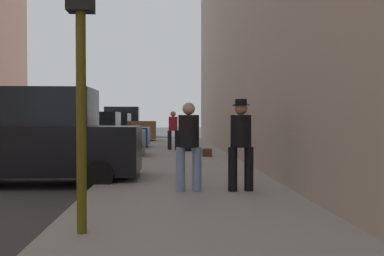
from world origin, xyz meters
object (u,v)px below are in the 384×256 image
rolling_suitcase (186,143)px  traffic_light (81,20)px  parked_blue_sedan (107,133)px  pedestrian_in_red_jacket (173,128)px  parked_bronze_suv (120,126)px  parked_black_suv (43,141)px  pedestrian_in_jeans (189,142)px  pedestrian_with_fedora (241,140)px  fire_hydrant (140,144)px  duffel_bag (207,152)px  parked_dark_green_sedan (89,137)px

rolling_suitcase → traffic_light: bearing=-98.3°
parked_blue_sedan → pedestrian_in_red_jacket: 3.74m
parked_bronze_suv → parked_black_suv: bearing=-90.0°
parked_black_suv → pedestrian_in_jeans: bearing=-30.6°
traffic_light → parked_blue_sedan: bearing=96.7°
rolling_suitcase → pedestrian_in_red_jacket: bearing=125.9°
pedestrian_with_fedora → pedestrian_in_jeans: (-1.01, 0.04, -0.03)m
parked_black_suv → pedestrian_in_red_jacket: parked_black_suv is taller
parked_black_suv → rolling_suitcase: size_ratio=4.44×
fire_hydrant → rolling_suitcase: size_ratio=0.68×
parked_blue_sedan → pedestrian_in_jeans: pedestrian_in_jeans is taller
traffic_light → pedestrian_with_fedora: (2.47, 2.87, -1.62)m
fire_hydrant → pedestrian_in_jeans: bearing=-80.8°
pedestrian_in_red_jacket → parked_blue_sedan: bearing=149.1°
parked_bronze_suv → pedestrian_in_jeans: (3.32, -18.65, 0.07)m
parked_black_suv → duffel_bag: parked_black_suv is taller
parked_bronze_suv → rolling_suitcase: 9.35m
pedestrian_with_fedora → rolling_suitcase: 10.19m
pedestrian_in_red_jacket → duffel_bag: pedestrian_in_red_jacket is taller
parked_black_suv → fire_hydrant: parked_black_suv is taller
parked_dark_green_sedan → parked_blue_sedan: bearing=90.0°
fire_hydrant → pedestrian_with_fedora: size_ratio=0.40×
traffic_light → duffel_bag: (2.54, 10.37, -2.47)m
parked_dark_green_sedan → parked_bronze_suv: bearing=90.0°
parked_dark_green_sedan → duffel_bag: size_ratio=9.62×
traffic_light → pedestrian_with_fedora: traffic_light is taller
fire_hydrant → traffic_light: traffic_light is taller
parked_black_suv → parked_dark_green_sedan: (0.00, 5.99, -0.18)m
duffel_bag → rolling_suitcase: bearing=103.7°
pedestrian_with_fedora → pedestrian_in_jeans: 1.01m
parked_blue_sedan → fire_hydrant: (1.80, -3.36, -0.35)m
parked_blue_sedan → parked_bronze_suv: parked_bronze_suv is taller
parked_dark_green_sedan → parked_bronze_suv: (-0.00, 10.70, 0.18)m
pedestrian_in_jeans → parked_black_suv: bearing=149.4°
parked_dark_green_sedan → traffic_light: bearing=-80.3°
parked_black_suv → parked_dark_green_sedan: bearing=90.0°
parked_black_suv → parked_blue_sedan: bearing=90.0°
parked_bronze_suv → traffic_light: (1.85, -21.57, 1.73)m
parked_bronze_suv → fire_hydrant: (1.80, -9.24, -0.54)m
parked_dark_green_sedan → traffic_light: (1.85, -10.87, 1.91)m
traffic_light → pedestrian_in_red_jacket: bearing=84.4°
parked_dark_green_sedan → traffic_light: size_ratio=1.18×
parked_bronze_suv → duffel_bag: 12.05m
pedestrian_in_jeans → traffic_light: bearing=-116.8°
parked_dark_green_sedan → rolling_suitcase: 4.33m
pedestrian_in_red_jacket → parked_dark_green_sedan: bearing=-137.7°
traffic_light → duffel_bag: 10.95m
parked_black_suv → fire_hydrant: bearing=76.4°
parked_blue_sedan → duffel_bag: (4.39, -5.32, -0.56)m
parked_dark_green_sedan → pedestrian_with_fedora: bearing=-61.6°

